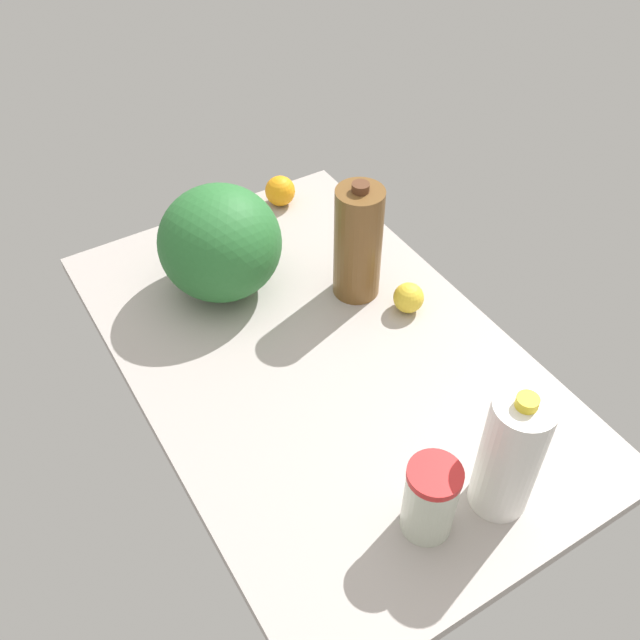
% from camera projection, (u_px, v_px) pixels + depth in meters
% --- Properties ---
extents(countertop, '(1.20, 0.76, 0.03)m').
position_uv_depth(countertop, '(320.00, 358.00, 1.53)').
color(countertop, '#ADA39D').
rests_on(countertop, ground).
extents(watermelon, '(0.28, 0.28, 0.26)m').
position_uv_depth(watermelon, '(220.00, 243.00, 1.58)').
color(watermelon, '#2A6E32').
rests_on(watermelon, countertop).
extents(milk_jug, '(0.10, 0.10, 0.28)m').
position_uv_depth(milk_jug, '(510.00, 455.00, 1.18)').
color(milk_jug, white).
rests_on(milk_jug, countertop).
extents(chocolate_milk_jug, '(0.11, 0.11, 0.29)m').
position_uv_depth(chocolate_milk_jug, '(358.00, 243.00, 1.57)').
color(chocolate_milk_jug, brown).
rests_on(chocolate_milk_jug, countertop).
extents(tumbler_cup, '(0.09, 0.09, 0.16)m').
position_uv_depth(tumbler_cup, '(430.00, 499.00, 1.18)').
color(tumbler_cup, beige).
rests_on(tumbler_cup, countertop).
extents(lemon_near_front, '(0.07, 0.07, 0.07)m').
position_uv_depth(lemon_near_front, '(409.00, 298.00, 1.59)').
color(lemon_near_front, yellow).
rests_on(lemon_near_front, countertop).
extents(orange_beside_bowl, '(0.08, 0.08, 0.08)m').
position_uv_depth(orange_beside_bowl, '(280.00, 191.00, 1.88)').
color(orange_beside_bowl, orange).
rests_on(orange_beside_bowl, countertop).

